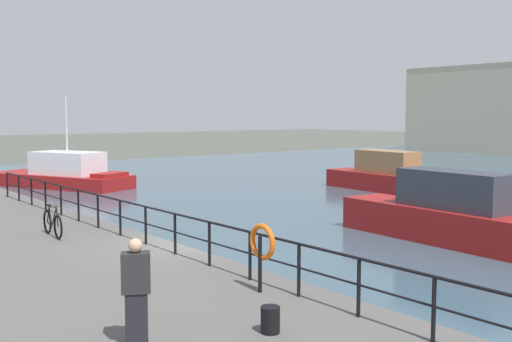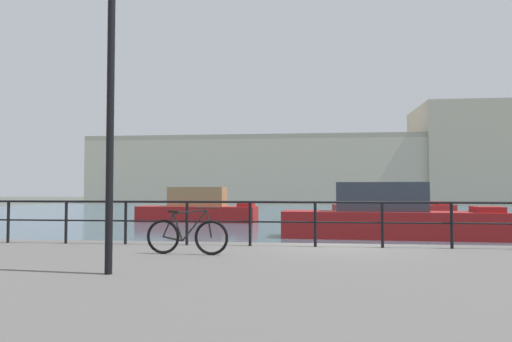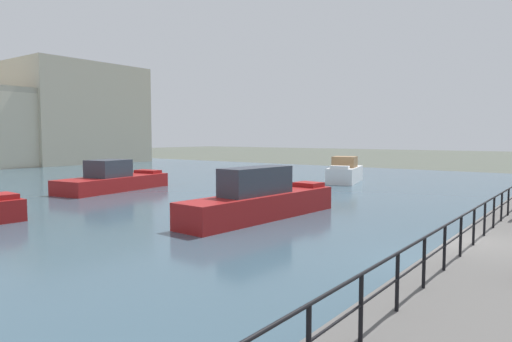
% 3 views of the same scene
% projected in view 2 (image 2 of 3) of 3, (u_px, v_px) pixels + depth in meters
% --- Properties ---
extents(ground_plane, '(240.00, 240.00, 0.00)m').
position_uv_depth(ground_plane, '(335.00, 276.00, 11.67)').
color(ground_plane, '#4C5147').
extents(water_basin, '(80.00, 60.00, 0.01)m').
position_uv_depth(water_basin, '(315.00, 214.00, 41.67)').
color(water_basin, '#385160').
rests_on(water_basin, ground_plane).
extents(harbor_building, '(66.44, 13.65, 14.30)m').
position_uv_depth(harbor_building, '(363.00, 168.00, 70.12)').
color(harbor_building, '#C1B79E').
rests_on(harbor_building, ground_plane).
extents(moored_white_yacht, '(9.01, 4.09, 2.24)m').
position_uv_depth(moored_white_yacht, '(392.00, 208.00, 35.50)').
color(moored_white_yacht, maroon).
rests_on(moored_white_yacht, water_basin).
extents(moored_harbor_tender, '(9.61, 2.54, 2.47)m').
position_uv_depth(moored_harbor_tender, '(389.00, 218.00, 20.60)').
color(moored_harbor_tender, maroon).
rests_on(moored_harbor_tender, water_basin).
extents(moored_cabin_cruiser, '(8.10, 2.64, 2.32)m').
position_uv_depth(moored_cabin_cruiser, '(198.00, 209.00, 31.26)').
color(moored_cabin_cruiser, maroon).
rests_on(moored_cabin_cruiser, water_basin).
extents(quay_railing, '(24.88, 0.07, 1.08)m').
position_uv_depth(quay_railing, '(315.00, 216.00, 11.04)').
color(quay_railing, black).
rests_on(quay_railing, quay_promenade).
extents(parked_bicycle, '(1.77, 0.18, 0.98)m').
position_uv_depth(parked_bicycle, '(187.00, 236.00, 9.72)').
color(parked_bicycle, black).
rests_on(parked_bicycle, quay_promenade).
extents(quay_lamp_post, '(0.32, 0.32, 5.40)m').
position_uv_depth(quay_lamp_post, '(111.00, 65.00, 7.59)').
color(quay_lamp_post, black).
rests_on(quay_lamp_post, quay_promenade).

